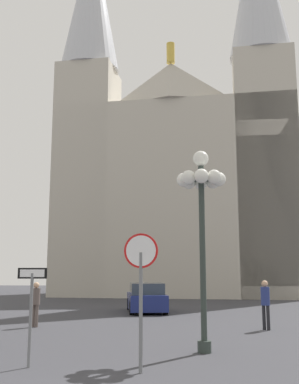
{
  "coord_description": "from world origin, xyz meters",
  "views": [
    {
      "loc": [
        2.61,
        -6.07,
        2.1
      ],
      "look_at": [
        0.4,
        17.36,
        6.19
      ],
      "focal_mm": 42.56,
      "sensor_mm": 36.0,
      "label": 1
    }
  ],
  "objects_px": {
    "street_lamp": "(201,198)",
    "pedestrian_standing": "(36,300)",
    "cathedral": "(176,163)",
    "stop_sign": "(141,274)",
    "pedestrian_walking": "(265,300)",
    "one_way_arrow_sign": "(31,303)",
    "parked_car_near_navy": "(146,298)"
  },
  "relations": [
    {
      "from": "stop_sign",
      "to": "pedestrian_walking",
      "type": "height_order",
      "value": "stop_sign"
    },
    {
      "from": "stop_sign",
      "to": "parked_car_near_navy",
      "type": "height_order",
      "value": "stop_sign"
    },
    {
      "from": "one_way_arrow_sign",
      "to": "pedestrian_standing",
      "type": "distance_m",
      "value": 7.51
    },
    {
      "from": "parked_car_near_navy",
      "to": "pedestrian_walking",
      "type": "relative_size",
      "value": 2.56
    },
    {
      "from": "street_lamp",
      "to": "stop_sign",
      "type": "bearing_deg",
      "value": -118.63
    },
    {
      "from": "pedestrian_standing",
      "to": "cathedral",
      "type": "bearing_deg",
      "value": 78.3
    },
    {
      "from": "cathedral",
      "to": "pedestrian_standing",
      "type": "distance_m",
      "value": 25.25
    },
    {
      "from": "one_way_arrow_sign",
      "to": "pedestrian_walking",
      "type": "relative_size",
      "value": 1.23
    },
    {
      "from": "cathedral",
      "to": "pedestrian_standing",
      "type": "relative_size",
      "value": 21.32
    },
    {
      "from": "stop_sign",
      "to": "cathedral",
      "type": "bearing_deg",
      "value": 90.46
    },
    {
      "from": "parked_car_near_navy",
      "to": "pedestrian_walking",
      "type": "distance_m",
      "value": 8.45
    },
    {
      "from": "cathedral",
      "to": "pedestrian_standing",
      "type": "bearing_deg",
      "value": -101.7
    },
    {
      "from": "cathedral",
      "to": "one_way_arrow_sign",
      "type": "distance_m",
      "value": 31.35
    },
    {
      "from": "cathedral",
      "to": "street_lamp",
      "type": "distance_m",
      "value": 28.41
    },
    {
      "from": "street_lamp",
      "to": "pedestrian_walking",
      "type": "bearing_deg",
      "value": 64.16
    },
    {
      "from": "cathedral",
      "to": "parked_car_near_navy",
      "type": "relative_size",
      "value": 7.92
    },
    {
      "from": "stop_sign",
      "to": "street_lamp",
      "type": "distance_m",
      "value": 3.54
    },
    {
      "from": "cathedral",
      "to": "pedestrian_walking",
      "type": "bearing_deg",
      "value": -80.02
    },
    {
      "from": "pedestrian_standing",
      "to": "street_lamp",
      "type": "bearing_deg",
      "value": -38.04
    },
    {
      "from": "cathedral",
      "to": "pedestrian_walking",
      "type": "xyz_separation_m",
      "value": [
        3.96,
        -22.52,
        -10.54
      ]
    },
    {
      "from": "street_lamp",
      "to": "pedestrian_standing",
      "type": "relative_size",
      "value": 3.23
    },
    {
      "from": "one_way_arrow_sign",
      "to": "street_lamp",
      "type": "relative_size",
      "value": 0.4
    },
    {
      "from": "stop_sign",
      "to": "one_way_arrow_sign",
      "type": "distance_m",
      "value": 2.63
    },
    {
      "from": "stop_sign",
      "to": "pedestrian_standing",
      "type": "distance_m",
      "value": 8.96
    },
    {
      "from": "parked_car_near_navy",
      "to": "pedestrian_standing",
      "type": "distance_m",
      "value": 7.6
    },
    {
      "from": "parked_car_near_navy",
      "to": "one_way_arrow_sign",
      "type": "bearing_deg",
      "value": -95.02
    },
    {
      "from": "pedestrian_walking",
      "to": "pedestrian_standing",
      "type": "distance_m",
      "value": 8.61
    },
    {
      "from": "pedestrian_standing",
      "to": "one_way_arrow_sign",
      "type": "bearing_deg",
      "value": -71.65
    },
    {
      "from": "cathedral",
      "to": "one_way_arrow_sign",
      "type": "height_order",
      "value": "cathedral"
    },
    {
      "from": "street_lamp",
      "to": "parked_car_near_navy",
      "type": "relative_size",
      "value": 1.2
    },
    {
      "from": "parked_car_near_navy",
      "to": "pedestrian_standing",
      "type": "bearing_deg",
      "value": -118.07
    },
    {
      "from": "stop_sign",
      "to": "street_lamp",
      "type": "relative_size",
      "value": 0.54
    }
  ]
}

